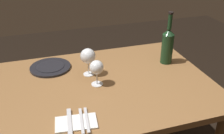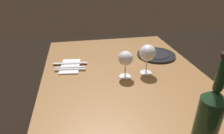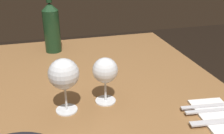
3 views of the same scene
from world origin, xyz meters
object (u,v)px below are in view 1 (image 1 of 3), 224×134
Objects in this scene: folded_napkin at (76,123)px; fork_outer at (87,119)px; wine_glass_left at (88,56)px; table_knife at (70,123)px; wine_glass_right at (97,68)px; dinner_plate at (50,67)px; wine_bottle at (167,45)px; fork_inner at (81,121)px.

fork_outer is at bearing 180.00° from folded_napkin.
wine_glass_left is 0.85× the size of folded_napkin.
wine_glass_left is at bearing -113.64° from table_knife.
wine_glass_right is 0.38m from dinner_plate.
wine_bottle is at bearing -145.72° from fork_outer.
dinner_plate reaches higher than fork_inner.
fork_outer is (0.63, 0.43, -0.11)m from wine_bottle.
table_knife is at bearing 55.04° from wine_glass_right.
fork_outer is at bearing 34.28° from wine_bottle.
fork_outer and table_knife have the same top height.
folded_napkin is 0.96× the size of table_knife.
fork_inner is (0.66, 0.43, -0.11)m from wine_bottle.
folded_napkin is at bearing 0.00° from fork_inner.
wine_glass_right is 0.52m from wine_bottle.
wine_glass_left is 1.13× the size of wine_glass_right.
wine_glass_right reaches higher than folded_napkin.
dinner_plate is at bearing -34.73° from wine_glass_left.
table_knife is at bearing 92.97° from dinner_plate.
fork_outer is at bearing 76.00° from wine_glass_left.
table_knife is at bearing 0.00° from fork_inner.
fork_inner is (-0.08, 0.57, 0.00)m from dinner_plate.
wine_bottle is 0.82m from folded_napkin.
table_knife is (0.08, 0.00, 0.00)m from fork_outer.
wine_bottle reaches higher than fork_outer.
table_knife is at bearing 31.17° from wine_bottle.
wine_glass_right is 0.72× the size of table_knife.
wine_bottle reaches higher than wine_glass_right.
wine_glass_right is 0.36m from folded_napkin.
wine_glass_left is at bearing 145.27° from dinner_plate.
wine_glass_left is 0.48m from table_knife.
wine_bottle is at bearing -164.95° from wine_glass_right.
wine_glass_right is 0.75× the size of folded_napkin.
wine_bottle reaches higher than folded_napkin.
table_knife is (0.03, 0.00, 0.01)m from folded_napkin.
fork_outer is at bearing 180.00° from table_knife.
folded_napkin is 1.12× the size of fork_inner.
dinner_plate reaches higher than fork_outer.
table_knife is at bearing 66.36° from wine_glass_left.
folded_napkin is at bearing 69.84° from wine_glass_left.
fork_inner is at bearing 180.00° from table_knife.
fork_inner is at bearing 33.25° from wine_bottle.
wine_glass_left is 0.13m from wine_glass_right.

